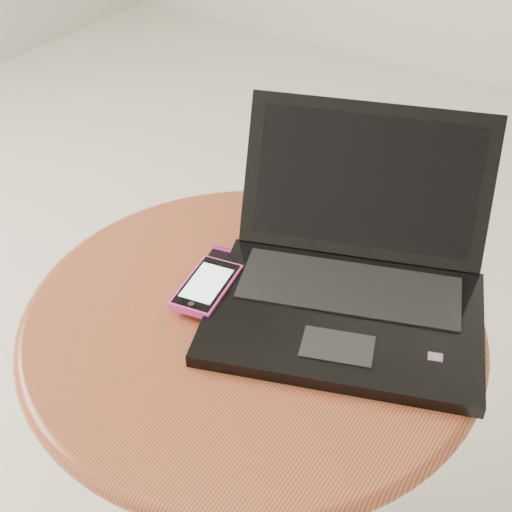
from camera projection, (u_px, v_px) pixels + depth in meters
The scene contains 4 objects.
table at pixel (252, 368), 1.02m from camera, with size 0.62×0.62×0.49m.
laptop at pixel (351, 276), 0.95m from camera, with size 0.44×0.44×0.21m.
phone_black at pixel (219, 277), 1.00m from camera, with size 0.08×0.13×0.01m.
phone_pink at pixel (207, 286), 0.97m from camera, with size 0.08×0.12×0.01m.
Camera 1 is at (0.28, -0.54, 1.14)m, focal length 50.69 mm.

